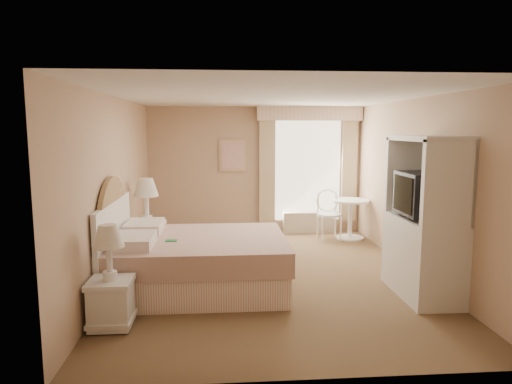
{
  "coord_description": "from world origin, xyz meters",
  "views": [
    {
      "loc": [
        -0.69,
        -6.24,
        2.06
      ],
      "look_at": [
        -0.18,
        0.3,
        1.16
      ],
      "focal_mm": 32.0,
      "sensor_mm": 36.0,
      "label": 1
    }
  ],
  "objects": [
    {
      "name": "room",
      "position": [
        0.0,
        0.0,
        1.25
      ],
      "size": [
        4.21,
        5.51,
        2.51
      ],
      "color": "brown",
      "rests_on": "ground"
    },
    {
      "name": "window",
      "position": [
        1.05,
        2.65,
        1.34
      ],
      "size": [
        2.05,
        0.22,
        2.51
      ],
      "color": "white",
      "rests_on": "room"
    },
    {
      "name": "framed_art",
      "position": [
        -0.45,
        2.71,
        1.55
      ],
      "size": [
        0.52,
        0.04,
        0.62
      ],
      "color": "tan",
      "rests_on": "room"
    },
    {
      "name": "bed",
      "position": [
        -1.11,
        -0.45,
        0.38
      ],
      "size": [
        2.28,
        1.79,
        1.59
      ],
      "color": "#D8A28C",
      "rests_on": "room"
    },
    {
      "name": "nightstand_near",
      "position": [
        -1.84,
        -1.59,
        0.41
      ],
      "size": [
        0.45,
        0.45,
        1.08
      ],
      "color": "white",
      "rests_on": "room"
    },
    {
      "name": "nightstand_far",
      "position": [
        -1.84,
        0.84,
        0.49
      ],
      "size": [
        0.53,
        0.53,
        1.29
      ],
      "color": "white",
      "rests_on": "room"
    },
    {
      "name": "round_table",
      "position": [
        1.75,
        2.07,
        0.5
      ],
      "size": [
        0.71,
        0.71,
        0.75
      ],
      "color": "white",
      "rests_on": "room"
    },
    {
      "name": "cafe_chair",
      "position": [
        1.34,
        2.11,
        0.54
      ],
      "size": [
        0.47,
        0.47,
        0.94
      ],
      "rotation": [
        0.0,
        0.0,
        0.05
      ],
      "color": "white",
      "rests_on": "room"
    },
    {
      "name": "armoire",
      "position": [
        1.81,
        -0.92,
        0.82
      ],
      "size": [
        0.6,
        1.2,
        1.99
      ],
      "color": "white",
      "rests_on": "room"
    }
  ]
}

